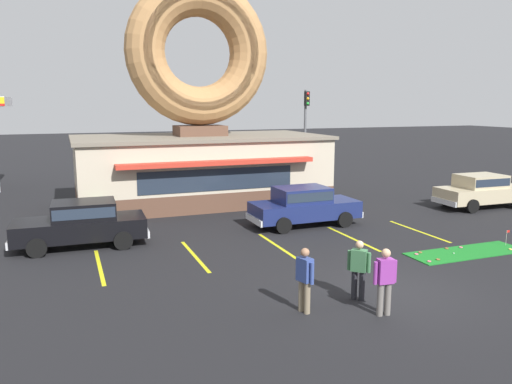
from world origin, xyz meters
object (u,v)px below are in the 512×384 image
(car_champagne, at_px, (481,190))
(pedestrian_leather_jacket_man, at_px, (305,277))
(car_navy, at_px, (304,205))
(traffic_light_pole, at_px, (306,123))
(pedestrian_hooded_kid, at_px, (359,267))
(putting_flag_pin, at_px, (507,234))
(car_black, at_px, (82,222))
(pedestrian_blue_sweater_man, at_px, (385,279))
(golf_ball, at_px, (454,253))
(trash_bin, at_px, (98,212))

(car_champagne, relative_size, pedestrian_leather_jacket_man, 2.89)
(car_navy, bearing_deg, pedestrian_leather_jacket_man, -116.35)
(car_champagne, distance_m, pedestrian_leather_jacket_man, 15.64)
(traffic_light_pole, bearing_deg, pedestrian_hooded_kid, -112.73)
(putting_flag_pin, bearing_deg, pedestrian_hooded_kid, -163.14)
(putting_flag_pin, height_order, car_black, car_black)
(car_champagne, bearing_deg, car_navy, -178.92)
(car_champagne, xyz_separation_m, car_black, (-18.18, -0.14, 0.00))
(pedestrian_blue_sweater_man, bearing_deg, car_champagne, 36.80)
(golf_ball, bearing_deg, car_black, 154.40)
(trash_bin, bearing_deg, car_black, -102.58)
(golf_ball, relative_size, putting_flag_pin, 0.08)
(trash_bin, bearing_deg, golf_ball, -39.04)
(pedestrian_leather_jacket_man, bearing_deg, car_navy, 63.65)
(car_champagne, distance_m, traffic_light_pole, 11.74)
(pedestrian_leather_jacket_man, height_order, trash_bin, pedestrian_leather_jacket_man)
(car_navy, bearing_deg, pedestrian_blue_sweater_man, -104.24)
(golf_ball, distance_m, car_navy, 6.19)
(putting_flag_pin, xyz_separation_m, pedestrian_leather_jacket_man, (-9.17, -2.49, 0.44))
(putting_flag_pin, xyz_separation_m, car_champagne, (4.28, 5.48, 0.43))
(car_navy, bearing_deg, trash_bin, 157.50)
(golf_ball, distance_m, pedestrian_hooded_kid, 5.57)
(car_champagne, bearing_deg, pedestrian_leather_jacket_man, -149.34)
(golf_ball, xyz_separation_m, car_champagne, (6.74, 5.62, 0.82))
(golf_ball, relative_size, traffic_light_pole, 0.01)
(golf_ball, xyz_separation_m, pedestrian_blue_sweater_man, (-5.04, -3.20, 0.85))
(car_champagne, xyz_separation_m, pedestrian_blue_sweater_man, (-11.78, -8.81, 0.03))
(pedestrian_hooded_kid, height_order, traffic_light_pole, traffic_light_pole)
(putting_flag_pin, height_order, trash_bin, trash_bin)
(golf_ball, bearing_deg, putting_flag_pin, 3.07)
(car_black, bearing_deg, pedestrian_hooded_kid, -50.20)
(pedestrian_hooded_kid, bearing_deg, pedestrian_leather_jacket_man, -172.72)
(car_navy, xyz_separation_m, traffic_light_pole, (5.47, 10.81, 2.84))
(car_champagne, height_order, trash_bin, car_champagne)
(pedestrian_blue_sweater_man, bearing_deg, car_navy, 75.76)
(golf_ball, height_order, car_navy, car_navy)
(putting_flag_pin, relative_size, pedestrian_hooded_kid, 0.35)
(golf_ball, height_order, trash_bin, trash_bin)
(golf_ball, relative_size, car_champagne, 0.01)
(car_champagne, xyz_separation_m, pedestrian_leather_jacket_man, (-13.45, -7.98, 0.00))
(car_black, height_order, traffic_light_pole, traffic_light_pole)
(car_champagne, bearing_deg, pedestrian_hooded_kid, -146.69)
(traffic_light_pole, bearing_deg, putting_flag_pin, -90.59)
(pedestrian_blue_sweater_man, bearing_deg, pedestrian_leather_jacket_man, 153.42)
(pedestrian_blue_sweater_man, xyz_separation_m, pedestrian_leather_jacket_man, (-1.67, 0.84, -0.02))
(pedestrian_blue_sweater_man, height_order, pedestrian_hooded_kid, pedestrian_blue_sweater_man)
(car_black, bearing_deg, pedestrian_leather_jacket_man, -58.90)
(car_champagne, distance_m, car_black, 18.18)
(pedestrian_leather_jacket_man, xyz_separation_m, traffic_light_pole, (9.34, 18.60, 2.83))
(golf_ball, bearing_deg, trash_bin, 140.96)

